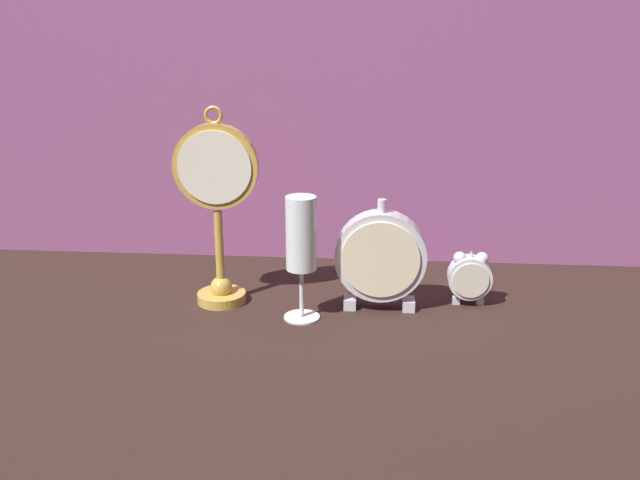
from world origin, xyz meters
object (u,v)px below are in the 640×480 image
Objects in this scene: pocket_watch_on_stand at (217,205)px; champagne_flute at (301,242)px; alarm_clock_twin_bell at (470,276)px; mantel_clock_silver at (380,257)px.

pocket_watch_on_stand reaches higher than champagne_flute.
pocket_watch_on_stand is 0.16m from champagne_flute.
pocket_watch_on_stand is 3.57× the size of alarm_clock_twin_bell.
pocket_watch_on_stand is 0.28m from mantel_clock_silver.
alarm_clock_twin_bell is at bearing 16.06° from champagne_flute.
mantel_clock_silver is at bearing -168.16° from alarm_clock_twin_bell.
mantel_clock_silver is (-0.15, -0.03, 0.04)m from alarm_clock_twin_bell.
alarm_clock_twin_bell is at bearing 3.15° from pocket_watch_on_stand.
mantel_clock_silver is at bearing 20.92° from champagne_flute.
pocket_watch_on_stand is at bearing 158.68° from champagne_flute.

